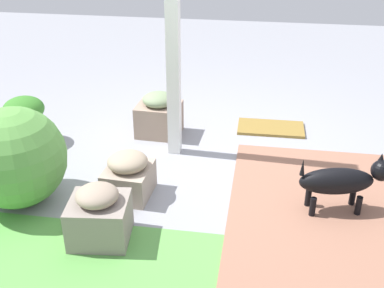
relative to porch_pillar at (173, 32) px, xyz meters
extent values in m
plane|color=gray|center=(-0.35, 0.26, -1.20)|extent=(12.00, 12.00, 0.00)
cube|color=#92624E|center=(-1.52, 0.99, -1.19)|extent=(1.80, 2.40, 0.02)
cube|color=white|center=(0.00, 0.00, 0.00)|extent=(0.12, 0.12, 2.40)
cube|color=gray|center=(0.24, -0.36, -1.03)|extent=(0.46, 0.41, 0.34)
ellipsoid|color=gray|center=(0.24, -0.36, -0.81)|extent=(0.33, 0.33, 0.15)
cube|color=gray|center=(0.24, 0.83, -1.07)|extent=(0.39, 0.43, 0.26)
ellipsoid|color=tan|center=(0.24, 0.83, -0.88)|extent=(0.34, 0.34, 0.15)
cube|color=gray|center=(0.28, 1.43, -1.04)|extent=(0.47, 0.44, 0.32)
ellipsoid|color=gray|center=(0.28, 1.43, -0.82)|extent=(0.31, 0.31, 0.14)
sphere|color=#589643|center=(1.09, 1.07, -0.79)|extent=(0.83, 0.83, 0.83)
cylinder|color=#B25A3A|center=(1.54, 0.04, -1.07)|extent=(0.25, 0.25, 0.25)
ellipsoid|color=#347626|center=(1.54, 0.04, -0.83)|extent=(0.41, 0.41, 0.25)
ellipsoid|color=black|center=(-1.45, 0.81, -0.92)|extent=(0.62, 0.31, 0.22)
sphere|color=black|center=(-1.79, 0.74, -0.83)|extent=(0.17, 0.17, 0.17)
cone|color=black|center=(-1.78, 0.70, -0.74)|extent=(0.05, 0.05, 0.07)
cylinder|color=black|center=(-1.61, 0.71, -1.11)|extent=(0.05, 0.05, 0.18)
cylinder|color=black|center=(-1.64, 0.84, -1.11)|extent=(0.05, 0.05, 0.18)
cylinder|color=black|center=(-1.25, 0.78, -1.11)|extent=(0.05, 0.05, 0.18)
cylinder|color=black|center=(-1.28, 0.92, -1.11)|extent=(0.05, 0.05, 0.18)
cone|color=black|center=(-1.17, 0.87, -0.78)|extent=(0.04, 0.04, 0.14)
cube|color=olive|center=(-0.94, -0.66, -1.19)|extent=(0.72, 0.40, 0.03)
camera|label=1|loc=(-0.83, 4.14, 1.07)|focal=44.71mm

